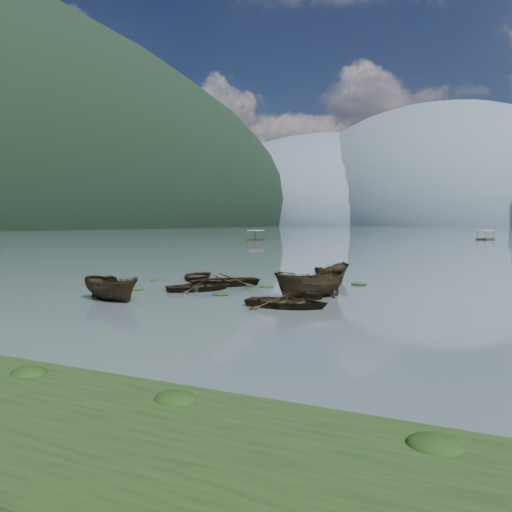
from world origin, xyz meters
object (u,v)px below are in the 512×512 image
at_px(rowboat_3, 304,295).
at_px(pontoon_left, 256,241).
at_px(rowboat_0, 104,283).
at_px(pontoon_centre, 485,240).

xyz_separation_m(rowboat_3, pontoon_left, (-42.96, 85.04, 0.00)).
xyz_separation_m(rowboat_0, pontoon_left, (-27.11, 85.34, 0.00)).
distance_m(rowboat_0, pontoon_left, 89.54).
bearing_deg(pontoon_left, rowboat_0, -79.92).
distance_m(rowboat_0, pontoon_centre, 119.97).
relative_size(rowboat_0, pontoon_centre, 0.63).
bearing_deg(rowboat_3, rowboat_0, -32.90).
relative_size(rowboat_3, pontoon_centre, 0.73).
distance_m(rowboat_3, pontoon_centre, 117.32).
relative_size(rowboat_0, rowboat_3, 0.86).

